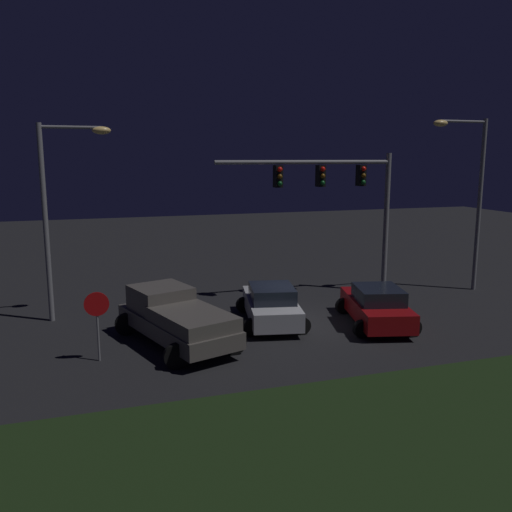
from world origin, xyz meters
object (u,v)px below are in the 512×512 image
object	(u,v)px
pickup_truck	(174,315)
street_lamp_left	(60,197)
street_lamp_right	(470,184)
car_sedan	(271,304)
car_sedan_far	(376,306)
traffic_signal_gantry	(340,189)
stop_sign	(97,313)

from	to	relation	value
pickup_truck	street_lamp_left	size ratio (longest dim) A/B	0.76
pickup_truck	street_lamp_right	size ratio (longest dim) A/B	0.71
car_sedan	car_sedan_far	distance (m)	4.01
car_sedan	car_sedan_far	xyz separation A→B (m)	(3.74, -1.43, 0.00)
street_lamp_right	car_sedan_far	bearing A→B (deg)	-152.67
traffic_signal_gantry	street_lamp_right	bearing A→B (deg)	-9.20
pickup_truck	traffic_signal_gantry	bearing A→B (deg)	-81.00
pickup_truck	street_lamp_right	distance (m)	15.36
pickup_truck	stop_sign	bearing A→B (deg)	92.63
street_lamp_left	street_lamp_right	distance (m)	18.07
pickup_truck	car_sedan_far	size ratio (longest dim) A/B	1.22
pickup_truck	street_lamp_left	xyz separation A→B (m)	(-3.60, 4.05, 3.82)
street_lamp_left	stop_sign	xyz separation A→B (m)	(1.05, -5.00, -3.26)
car_sedan	street_lamp_left	distance (m)	9.03
pickup_truck	street_lamp_left	distance (m)	6.62
pickup_truck	stop_sign	world-z (taller)	stop_sign
car_sedan	street_lamp_left	bearing A→B (deg)	80.12
pickup_truck	traffic_signal_gantry	world-z (taller)	traffic_signal_gantry
traffic_signal_gantry	stop_sign	bearing A→B (deg)	-154.49
car_sedan	street_lamp_right	world-z (taller)	street_lamp_right
stop_sign	street_lamp_right	bearing A→B (deg)	13.71
car_sedan_far	pickup_truck	bearing A→B (deg)	101.96
traffic_signal_gantry	street_lamp_right	world-z (taller)	street_lamp_right
car_sedan_far	stop_sign	bearing A→B (deg)	107.92
pickup_truck	street_lamp_left	world-z (taller)	street_lamp_left
car_sedan_far	stop_sign	xyz separation A→B (m)	(-10.19, -0.63, 0.82)
traffic_signal_gantry	street_lamp_left	xyz separation A→B (m)	(-11.84, -0.15, -0.08)
car_sedan_far	street_lamp_right	xyz separation A→B (m)	(6.80, 3.51, 4.36)
traffic_signal_gantry	street_lamp_left	bearing A→B (deg)	-179.28
street_lamp_right	stop_sign	bearing A→B (deg)	-166.29
street_lamp_left	street_lamp_right	xyz separation A→B (m)	(18.05, -0.86, 0.29)
street_lamp_left	stop_sign	distance (m)	6.06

